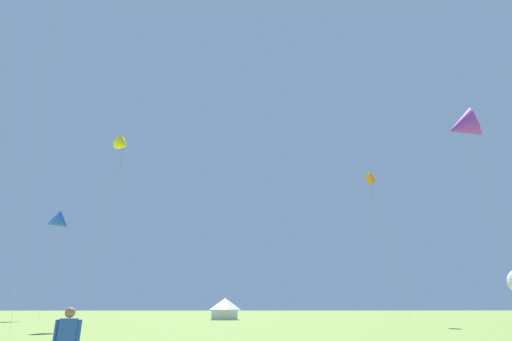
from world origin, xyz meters
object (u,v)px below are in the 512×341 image
at_px(kite_yellow_delta, 123,145).
at_px(kite_blue_delta, 61,222).
at_px(festival_tent_right, 225,308).
at_px(kite_orange_box, 371,179).
at_px(kite_purple_delta, 462,126).

height_order(kite_yellow_delta, kite_blue_delta, kite_yellow_delta).
bearing_deg(kite_yellow_delta, festival_tent_right, 51.93).
xyz_separation_m(kite_yellow_delta, kite_blue_delta, (-14.18, 18.19, -5.82)).
distance_m(kite_yellow_delta, kite_orange_box, 31.36).
relative_size(kite_yellow_delta, kite_purple_delta, 1.07).
relative_size(kite_yellow_delta, festival_tent_right, 4.71).
xyz_separation_m(kite_purple_delta, festival_tent_right, (-23.55, 26.12, -16.66)).
xyz_separation_m(kite_yellow_delta, kite_orange_box, (31.05, 3.32, -2.95)).
bearing_deg(kite_yellow_delta, kite_purple_delta, -16.38).
bearing_deg(kite_purple_delta, kite_orange_box, 108.84).
bearing_deg(kite_purple_delta, kite_yellow_delta, 163.62).
distance_m(kite_yellow_delta, kite_purple_delta, 37.34).
bearing_deg(kite_purple_delta, festival_tent_right, 132.04).
distance_m(kite_orange_box, festival_tent_right, 27.41).
xyz_separation_m(kite_purple_delta, kite_orange_box, (-4.72, 13.83, -0.98)).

